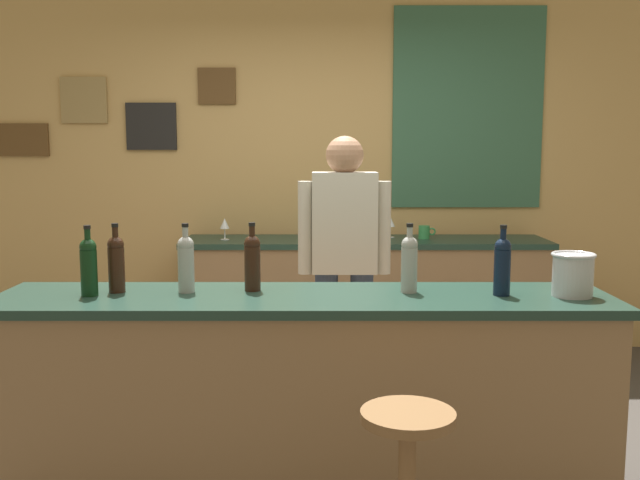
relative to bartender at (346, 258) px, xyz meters
The scene contains 16 objects.
ground_plane 1.09m from the bartender, 111.95° to the right, with size 10.00×10.00×0.00m, color #423D38.
back_wall 1.59m from the bartender, 97.04° to the left, with size 6.00×0.09×2.80m.
bar_counter 1.06m from the bartender, 102.83° to the right, with size 2.67×0.60×0.92m.
side_counter 1.24m from the bartender, 80.43° to the left, with size 2.62×0.56×0.90m.
bartender is the anchor object (origin of this frame).
bar_stool 1.73m from the bartender, 84.59° to the right, with size 0.32×0.32×0.68m.
wine_bottle_a 1.47m from the bartender, 140.43° to the right, with size 0.07×0.07×0.31m.
wine_bottle_b 1.35m from the bartender, 140.37° to the right, with size 0.07×0.07×0.31m.
wine_bottle_c 1.13m from the bartender, 130.25° to the right, with size 0.07×0.07×0.31m.
wine_bottle_d 0.94m from the bartender, 118.07° to the right, with size 0.07×0.07×0.31m.
wine_bottle_e 0.90m from the bartender, 73.39° to the right, with size 0.07×0.07×0.31m.
wine_bottle_f 1.13m from the bartender, 54.85° to the right, with size 0.07×0.07×0.31m.
ice_bucket 1.34m from the bartender, 44.84° to the right, with size 0.19×0.19×0.19m.
wine_glass_a 1.37m from the bartender, 126.69° to the left, with size 0.07×0.07×0.16m.
wine_glass_b 1.29m from the bartender, 72.77° to the left, with size 0.07×0.07×0.16m.
coffee_mug 1.31m from the bartender, 61.70° to the left, with size 0.13×0.08×0.09m.
Camera 1 is at (0.07, -3.40, 1.55)m, focal length 39.64 mm.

